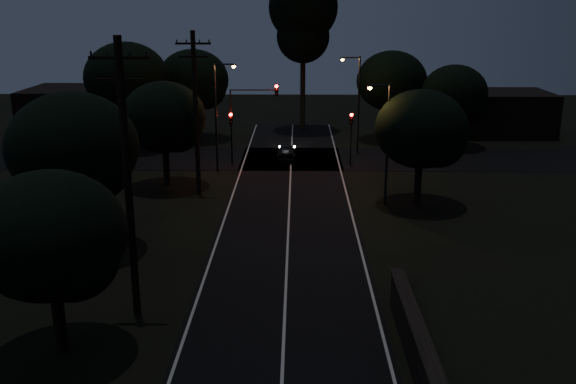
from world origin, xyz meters
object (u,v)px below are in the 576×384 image
object	(u,v)px
signal_right	(351,129)
streetlight_c	(385,135)
streetlight_b	(356,98)
signal_left	(231,129)
utility_pole_far	(196,111)
signal_mast	(253,109)
tall_pine	(303,17)
car	(286,152)
utility_pole_mid	(127,177)
streetlight_a	(218,110)

from	to	relation	value
signal_right	streetlight_c	world-z (taller)	streetlight_c
signal_right	streetlight_b	size ratio (longest dim) A/B	0.51
signal_left	streetlight_c	distance (m)	14.52
utility_pole_far	signal_mast	bearing A→B (deg)	68.89
tall_pine	car	bearing A→B (deg)	-95.94
streetlight_c	signal_right	bearing A→B (deg)	97.02
signal_left	signal_mast	distance (m)	2.26
utility_pole_mid	streetlight_b	xyz separation A→B (m)	(11.31, 29.00, -1.10)
tall_pine	streetlight_c	xyz separation A→B (m)	(4.83, -25.00, -6.48)
utility_pole_far	signal_left	bearing A→B (deg)	80.06
streetlight_b	signal_mast	bearing A→B (deg)	-154.01
signal_right	signal_mast	distance (m)	7.66
streetlight_b	streetlight_c	size ratio (longest dim) A/B	1.07
tall_pine	streetlight_b	world-z (taller)	tall_pine
signal_right	utility_pole_mid	bearing A→B (deg)	-112.99
tall_pine	signal_mast	bearing A→B (deg)	-104.62
signal_mast	streetlight_c	distance (m)	13.28
tall_pine	streetlight_a	distance (m)	19.16
tall_pine	utility_pole_mid	bearing A→B (deg)	-99.93
streetlight_a	car	distance (m)	7.34
utility_pole_mid	signal_mast	xyz separation A→B (m)	(3.09, 24.99, -1.40)
car	streetlight_c	bearing A→B (deg)	119.14
utility_pole_mid	streetlight_c	world-z (taller)	utility_pole_mid
streetlight_c	car	bearing A→B (deg)	117.99
streetlight_c	car	size ratio (longest dim) A/B	2.00
utility_pole_far	streetlight_a	distance (m)	6.10
utility_pole_far	signal_mast	distance (m)	8.64
utility_pole_mid	streetlight_a	bearing A→B (deg)	88.27
signal_left	car	xyz separation A→B (m)	(4.22, 1.70, -2.20)
utility_pole_far	car	world-z (taller)	utility_pole_far
utility_pole_mid	car	distance (m)	27.75
utility_pole_mid	utility_pole_far	world-z (taller)	utility_pole_mid
signal_mast	signal_left	bearing A→B (deg)	-179.87
streetlight_a	streetlight_b	xyz separation A→B (m)	(10.61, 6.00, 0.00)
utility_pole_far	streetlight_c	size ratio (longest dim) A/B	1.40
tall_pine	streetlight_b	bearing A→B (deg)	-68.62
signal_mast	streetlight_c	world-z (taller)	streetlight_c
utility_pole_mid	streetlight_b	bearing A→B (deg)	68.70
signal_left	signal_mast	world-z (taller)	signal_mast
signal_right	car	distance (m)	5.71
utility_pole_mid	signal_mast	distance (m)	25.22
utility_pole_far	streetlight_c	xyz separation A→B (m)	(11.83, -2.00, -1.13)
streetlight_c	streetlight_b	bearing A→B (deg)	92.14
streetlight_a	streetlight_b	world-z (taller)	same
utility_pole_far	signal_mast	xyz separation A→B (m)	(3.09, 7.99, -1.15)
utility_pole_far	streetlight_a	bearing A→B (deg)	83.41
streetlight_a	tall_pine	bearing A→B (deg)	69.64
signal_left	streetlight_a	size ratio (longest dim) A/B	0.51
signal_left	tall_pine	bearing A→B (deg)	69.54
signal_right	signal_left	bearing A→B (deg)	180.00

